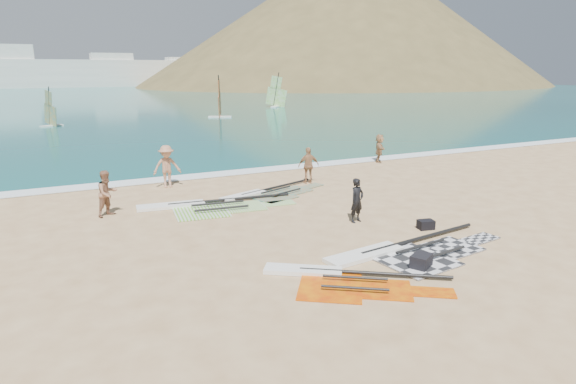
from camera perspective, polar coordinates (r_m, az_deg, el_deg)
name	(u,v)px	position (r m, az deg, el deg)	size (l,w,h in m)	color
ground	(385,249)	(14.95, 11.40, -6.59)	(300.00, 300.00, 0.00)	tan
sea	(83,89)	(143.35, -23.11, 11.12)	(300.00, 240.00, 0.06)	#0B4D4F
surf_line	(241,173)	(25.40, -5.61, 2.30)	(300.00, 1.20, 0.04)	white
far_town	(18,72)	(161.14, -29.38, 12.29)	(160.00, 8.00, 12.00)	white
headland_main	(352,85)	(169.34, 7.64, 12.44)	(143.00, 143.00, 45.00)	brown
headland_minor	(413,83)	(198.44, 14.65, 12.37)	(70.00, 70.00, 28.00)	brown
rig_grey	(407,252)	(14.69, 13.91, -6.90)	(6.12, 2.68, 0.20)	#242426
rig_green	(205,206)	(19.13, -9.81, -1.70)	(6.21, 2.77, 0.20)	#63BC1B
rig_orange	(268,194)	(20.82, -2.41, -0.19)	(5.26, 3.05, 0.20)	orange
rig_red	(339,280)	(12.56, 6.01, -10.30)	(4.24, 3.78, 0.19)	red
gear_bag_near	(421,261)	(13.70, 15.50, -7.94)	(0.62, 0.45, 0.39)	black
gear_bag_far	(426,225)	(17.00, 16.02, -3.74)	(0.52, 0.37, 0.31)	black
person_wetsuit	(357,200)	(17.10, 8.18, -1.00)	(0.58, 0.38, 1.58)	black
beachgoer_left	(107,193)	(18.84, -20.63, -0.15)	(0.83, 0.65, 1.71)	#9A684D
beachgoer_mid	(167,166)	(22.63, -14.16, 2.96)	(1.25, 0.72, 1.94)	tan
beachgoer_back	(309,165)	(22.74, 2.45, 3.16)	(1.01, 0.42, 1.73)	#B27E54
beachgoer_right	(379,148)	(28.50, 10.77, 5.12)	(1.53, 0.49, 1.65)	tan
windsurfer_left	(50,115)	(50.87, -26.35, 8.23)	(2.12, 2.32, 3.76)	white
windsurfer_centre	(220,105)	(54.93, -8.10, 10.12)	(2.68, 2.94, 4.73)	white
windsurfer_right	(276,97)	(69.75, -1.40, 11.15)	(2.42, 2.46, 4.88)	white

